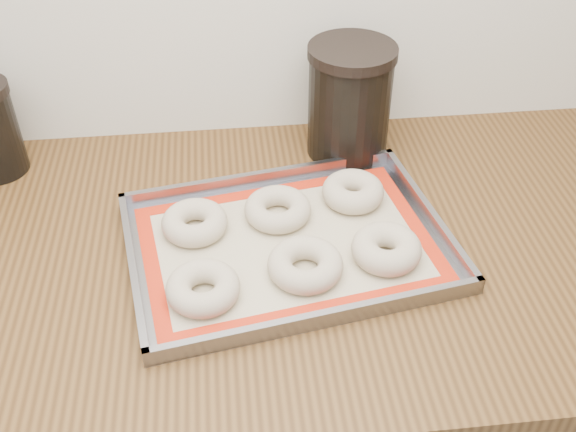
{
  "coord_description": "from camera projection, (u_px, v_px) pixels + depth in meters",
  "views": [
    {
      "loc": [
        0.17,
        0.92,
        1.57
      ],
      "look_at": [
        0.25,
        1.66,
        0.96
      ],
      "focal_mm": 42.0,
      "sensor_mm": 36.0,
      "label": 1
    }
  ],
  "objects": [
    {
      "name": "bagel_back_mid",
      "position": [
        278.0,
        209.0,
        1.03
      ],
      "size": [
        0.14,
        0.14,
        0.03
      ],
      "primitive_type": "torus",
      "rotation": [
        0.0,
        0.0,
        0.43
      ],
      "color": "#C2B196",
      "rests_on": "baking_mat"
    },
    {
      "name": "bagel_back_right",
      "position": [
        353.0,
        192.0,
        1.06
      ],
      "size": [
        0.12,
        0.12,
        0.04
      ],
      "primitive_type": "torus",
      "rotation": [
        0.0,
        0.0,
        0.3
      ],
      "color": "#C2B196",
      "rests_on": "baking_mat"
    },
    {
      "name": "bagel_front_left",
      "position": [
        203.0,
        288.0,
        0.9
      ],
      "size": [
        0.13,
        0.13,
        0.03
      ],
      "primitive_type": "torus",
      "rotation": [
        0.0,
        0.0,
        0.33
      ],
      "color": "#C2B196",
      "rests_on": "baking_mat"
    },
    {
      "name": "baking_tray",
      "position": [
        288.0,
        244.0,
        0.99
      ],
      "size": [
        0.51,
        0.4,
        0.03
      ],
      "rotation": [
        0.0,
        0.0,
        0.17
      ],
      "color": "gray",
      "rests_on": "countertop"
    },
    {
      "name": "bagel_back_left",
      "position": [
        195.0,
        222.0,
        1.01
      ],
      "size": [
        0.11,
        0.11,
        0.03
      ],
      "primitive_type": "torus",
      "rotation": [
        0.0,
        0.0,
        0.14
      ],
      "color": "#C2B196",
      "rests_on": "baking_mat"
    },
    {
      "name": "baking_mat",
      "position": [
        288.0,
        245.0,
        0.99
      ],
      "size": [
        0.46,
        0.36,
        0.0
      ],
      "rotation": [
        0.0,
        0.0,
        0.17
      ],
      "color": "#C6B793",
      "rests_on": "baking_tray"
    },
    {
      "name": "bagel_front_right",
      "position": [
        386.0,
        249.0,
        0.96
      ],
      "size": [
        0.1,
        0.1,
        0.04
      ],
      "primitive_type": "torus",
      "rotation": [
        0.0,
        0.0,
        0.03
      ],
      "color": "#C2B196",
      "rests_on": "baking_mat"
    },
    {
      "name": "canister_right",
      "position": [
        350.0,
        101.0,
        1.13
      ],
      "size": [
        0.15,
        0.15,
        0.2
      ],
      "color": "black",
      "rests_on": "countertop"
    },
    {
      "name": "countertop",
      "position": [
        121.0,
        263.0,
        1.0
      ],
      "size": [
        3.06,
        0.68,
        0.04
      ],
      "primitive_type": "cube",
      "color": "brown",
      "rests_on": "cabinet"
    },
    {
      "name": "bagel_front_mid",
      "position": [
        305.0,
        265.0,
        0.93
      ],
      "size": [
        0.13,
        0.13,
        0.03
      ],
      "primitive_type": "torus",
      "rotation": [
        0.0,
        0.0,
        0.23
      ],
      "color": "#C2B196",
      "rests_on": "baking_mat"
    }
  ]
}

